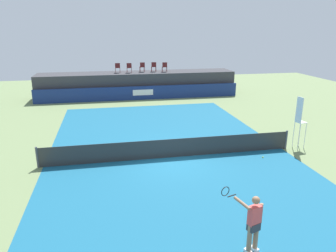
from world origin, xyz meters
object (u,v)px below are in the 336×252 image
Objects in this scene: spectator_chair_far_right at (165,67)px; net_post_near at (37,157)px; spectator_chair_left at (129,67)px; tennis_player at (253,222)px; net_post_far at (286,140)px; tennis_ball at (263,157)px; spectator_chair_far_left at (118,67)px; umpire_chair at (300,119)px; spectator_chair_right at (154,66)px; spectator_chair_center at (142,67)px.

net_post_near is (-8.72, -15.05, -2.19)m from spectator_chair_far_right.
tennis_player is (1.57, -22.28, -1.73)m from spectator_chair_left.
net_post_far is 14.71× the size of tennis_ball.
spectator_chair_far_left is at bearing 169.37° from spectator_chair_left.
umpire_chair is 13.07m from net_post_near.
tennis_player reaches higher than net_post_near.
spectator_chair_right is (3.34, 0.13, 0.00)m from spectator_chair_far_left.
tennis_ball is (6.21, -16.21, -2.66)m from spectator_chair_far_left.
spectator_chair_right is 1.00× the size of spectator_chair_far_right.
spectator_chair_left is at bearing 179.81° from spectator_chair_far_right.
spectator_chair_left is at bearing -10.63° from spectator_chair_far_left.
spectator_chair_right is at bearing 63.24° from net_post_near.
spectator_chair_far_right is 13.06× the size of tennis_ball.
spectator_chair_far_left and spectator_chair_center have the same top height.
spectator_chair_center is 17.03m from tennis_ball.
spectator_chair_right and spectator_chair_far_right have the same top height.
spectator_chair_far_right is at bearing 103.73° from net_post_far.
net_post_near is 0.56× the size of tennis_player.
tennis_ball is at bearing -158.67° from umpire_chair.
spectator_chair_left is at bearing 116.68° from umpire_chair.
spectator_chair_center is at bearing 170.20° from spectator_chair_far_right.
umpire_chair is 1.56× the size of tennis_player.
tennis_player is (2.61, -22.47, -1.73)m from spectator_chair_far_left.
spectator_chair_far_left is 2.27m from spectator_chair_center.
spectator_chair_left reaches higher than net_post_far.
tennis_ball is (3.60, 6.27, -0.92)m from tennis_player.
spectator_chair_left is at bearing 70.10° from net_post_near.
umpire_chair is (4.30, -15.06, -1.11)m from spectator_chair_far_right.
spectator_chair_right is at bearing 108.89° from umpire_chair.
spectator_chair_far_left is at bearing -176.28° from spectator_chair_center.
spectator_chair_far_right reaches higher than net_post_near.
spectator_chair_left is at bearing -164.48° from spectator_chair_center.
tennis_player is (-5.37, -7.22, 0.46)m from net_post_far.
tennis_ball is at bearing 60.11° from tennis_player.
umpire_chair is at bearing 21.33° from tennis_ball.
spectator_chair_center reaches higher than net_post_near.
spectator_chair_center is at bearing 179.11° from spectator_chair_right.
spectator_chair_center is (1.23, 0.34, 0.00)m from spectator_chair_left.
tennis_ball is (2.87, -16.34, -2.66)m from spectator_chair_right.
spectator_chair_far_left is 3.34m from spectator_chair_right.
net_post_far is (6.95, -15.06, -2.19)m from spectator_chair_left.
net_post_far is (-0.63, 0.02, -1.09)m from umpire_chair.
spectator_chair_center is 0.50× the size of tennis_player.
spectator_chair_far_left is 1.00× the size of spectator_chair_left.
spectator_chair_left is 16.91m from umpire_chair.
spectator_chair_far_right is at bearing 85.64° from tennis_player.
umpire_chair is at bearing 50.21° from tennis_player.
spectator_chair_left is 13.06× the size of tennis_ball.
tennis_player is at bearing -126.66° from net_post_far.
spectator_chair_right is 0.32× the size of umpire_chair.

